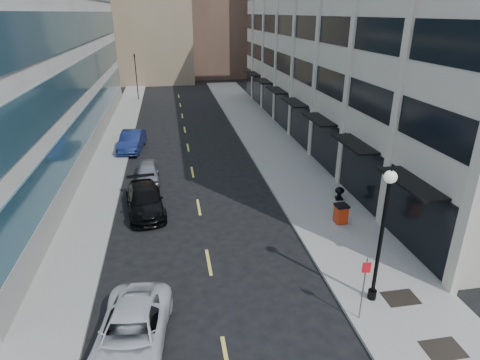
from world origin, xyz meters
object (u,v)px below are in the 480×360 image
object	(u,v)px
car_blue_sedan	(132,141)
lamppost	(383,226)
urn_planter	(340,192)
trash_bin	(341,213)
sign_post	(364,281)
car_white_van	(131,333)
traffic_signal	(134,57)
car_black_pickup	(145,200)
car_silver_sedan	(148,172)

from	to	relation	value
car_blue_sedan	lamppost	distance (m)	25.01
car_blue_sedan	urn_planter	bearing A→B (deg)	-36.53
car_blue_sedan	trash_bin	xyz separation A→B (m)	(12.51, -15.82, -0.07)
trash_bin	urn_planter	xyz separation A→B (m)	(1.15, 2.89, -0.11)
trash_bin	sign_post	distance (m)	7.83
car_white_van	urn_planter	xyz separation A→B (m)	(12.07, 10.19, -0.08)
urn_planter	car_blue_sedan	bearing A→B (deg)	136.58
lamppost	traffic_signal	bearing A→B (deg)	105.13
car_black_pickup	sign_post	xyz separation A→B (m)	(8.57, -11.01, 1.14)
lamppost	urn_planter	bearing A→B (deg)	75.13
traffic_signal	car_blue_sedan	world-z (taller)	traffic_signal
car_white_van	sign_post	world-z (taller)	sign_post
traffic_signal	lamppost	world-z (taller)	traffic_signal
trash_bin	urn_planter	distance (m)	3.11
car_blue_sedan	traffic_signal	bearing A→B (deg)	98.73
car_white_van	car_black_pickup	xyz separation A→B (m)	(0.02, 10.92, 0.02)
traffic_signal	urn_planter	distance (m)	37.93
car_silver_sedan	lamppost	bearing A→B (deg)	-58.85
car_black_pickup	car_silver_sedan	size ratio (longest dim) A/B	1.32
car_black_pickup	car_blue_sedan	bearing A→B (deg)	89.90
trash_bin	urn_planter	bearing A→B (deg)	63.58
trash_bin	traffic_signal	bearing A→B (deg)	104.58
lamppost	car_blue_sedan	bearing A→B (deg)	116.78
car_black_pickup	trash_bin	xyz separation A→B (m)	(10.91, -3.63, 0.01)
car_blue_sedan	sign_post	size ratio (longest dim) A/B	1.81
car_white_van	trash_bin	size ratio (longest dim) A/B	4.63
car_blue_sedan	trash_bin	bearing A→B (deg)	-44.76
traffic_signal	car_blue_sedan	distance (m)	22.36
car_white_van	car_silver_sedan	bearing A→B (deg)	96.75
car_black_pickup	sign_post	bearing A→B (deg)	-59.67
car_silver_sedan	urn_planter	world-z (taller)	car_silver_sedan
car_silver_sedan	sign_post	xyz separation A→B (m)	(8.57, -15.88, 1.23)
trash_bin	car_black_pickup	bearing A→B (deg)	156.85
car_silver_sedan	urn_planter	size ratio (longest dim) A/B	4.76
traffic_signal	urn_planter	size ratio (longest dim) A/B	8.52
traffic_signal	urn_planter	world-z (taller)	traffic_signal
sign_post	car_silver_sedan	bearing A→B (deg)	127.78
car_white_van	car_black_pickup	distance (m)	10.92
trash_bin	urn_planter	size ratio (longest dim) A/B	1.37
car_white_van	car_silver_sedan	distance (m)	15.80
car_black_pickup	lamppost	bearing A→B (deg)	-53.75
car_blue_sedan	lamppost	xyz separation A→B (m)	(11.20, -22.19, 2.76)
traffic_signal	urn_planter	xyz separation A→B (m)	(14.36, -34.74, -5.07)
trash_bin	car_white_van	bearing A→B (deg)	-151.05
lamppost	urn_planter	xyz separation A→B (m)	(2.46, 9.26, -2.93)
car_black_pickup	traffic_signal	bearing A→B (deg)	86.29
car_blue_sedan	sign_post	distance (m)	25.35
lamppost	car_silver_sedan	bearing A→B (deg)	122.84
car_white_van	car_black_pickup	size ratio (longest dim) A/B	1.01
trash_bin	sign_post	world-z (taller)	sign_post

